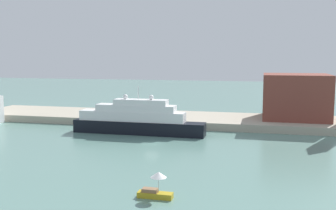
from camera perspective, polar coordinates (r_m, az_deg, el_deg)
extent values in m
plane|color=slate|center=(75.46, -2.41, -5.73)|extent=(400.00, 400.00, 0.00)
cube|color=#ADA38E|center=(99.40, 1.65, -2.09)|extent=(110.00, 18.58, 1.76)
cube|color=black|center=(85.15, -4.33, -3.29)|extent=(29.19, 4.01, 2.82)
cube|color=white|center=(85.20, -5.28, -1.62)|extent=(23.35, 3.69, 2.11)
cube|color=white|center=(84.67, -4.74, -0.45)|extent=(17.52, 3.36, 1.44)
cube|color=white|center=(84.15, -3.99, 0.42)|extent=(11.68, 3.04, 1.21)
cylinder|color=silver|center=(84.11, -4.38, 1.82)|extent=(0.16, 0.16, 2.90)
sphere|color=white|center=(83.34, -2.47, 1.13)|extent=(1.02, 1.02, 1.02)
sphere|color=white|center=(85.15, -6.24, 1.23)|extent=(1.02, 1.02, 1.02)
cube|color=#B7991E|center=(47.63, -1.89, -13.05)|extent=(4.24, 1.24, 0.68)
cube|color=#8C6647|center=(47.61, -2.65, -12.35)|extent=(1.87, 0.99, 0.43)
cylinder|color=#B2B2B2|center=(47.10, -1.39, -11.63)|extent=(0.06, 0.06, 1.87)
cone|color=white|center=(46.71, -1.40, -10.15)|extent=(1.92, 1.92, 0.67)
cube|color=brown|center=(99.33, 18.18, 1.20)|extent=(15.39, 14.24, 10.79)
cube|color=#B21E1E|center=(101.14, -7.86, -1.23)|extent=(4.13, 1.85, 0.89)
cube|color=#262D33|center=(101.11, -7.97, -0.79)|extent=(2.48, 1.66, 0.68)
cylinder|color=#334C8C|center=(96.75, -6.67, -1.40)|extent=(0.36, 0.36, 1.51)
sphere|color=tan|center=(96.62, -6.67, -0.89)|extent=(0.24, 0.24, 0.24)
cylinder|color=black|center=(91.04, 1.08, -2.11)|extent=(0.45, 0.45, 0.83)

